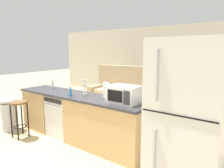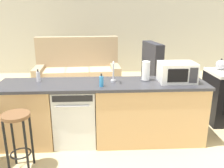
{
  "view_description": "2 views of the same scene",
  "coord_description": "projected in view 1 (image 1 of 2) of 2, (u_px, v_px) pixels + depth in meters",
  "views": [
    {
      "loc": [
        2.89,
        -2.66,
        1.73
      ],
      "look_at": [
        0.65,
        0.43,
        1.1
      ],
      "focal_mm": 32.0,
      "sensor_mm": 36.0,
      "label": 1
    },
    {
      "loc": [
        0.11,
        -3.19,
        1.86
      ],
      "look_at": [
        0.29,
        0.16,
        0.83
      ],
      "focal_mm": 38.0,
      "sensor_mm": 36.0,
      "label": 2
    }
  ],
  "objects": [
    {
      "name": "armchair",
      "position": [
        179.0,
        109.0,
        4.79
      ],
      "size": [
        0.92,
        0.96,
        1.2
      ],
      "color": "#2D2D33",
      "rests_on": "ground_plane"
    },
    {
      "name": "stove_range",
      "position": [
        205.0,
        135.0,
        3.08
      ],
      "size": [
        0.76,
        0.68,
        0.9
      ],
      "color": "black",
      "rests_on": "ground_plane"
    },
    {
      "name": "paper_towel_roll",
      "position": [
        106.0,
        91.0,
        3.54
      ],
      "size": [
        0.14,
        0.14,
        0.28
      ],
      "color": "#4C4C51",
      "rests_on": "kitchen_counter"
    },
    {
      "name": "soap_bottle",
      "position": [
        70.0,
        92.0,
        3.71
      ],
      "size": [
        0.06,
        0.06,
        0.18
      ],
      "color": "#338CCC",
      "rests_on": "kitchen_counter"
    },
    {
      "name": "kettle",
      "position": [
        198.0,
        98.0,
        3.2
      ],
      "size": [
        0.21,
        0.17,
        0.19
      ],
      "color": "#B2B2B7",
      "rests_on": "stove_range"
    },
    {
      "name": "wall_back",
      "position": [
        166.0,
        63.0,
        7.05
      ],
      "size": [
        10.0,
        0.06,
        2.6
      ],
      "color": "beige",
      "rests_on": "ground_plane"
    },
    {
      "name": "kitchen_counter",
      "position": [
        82.0,
        119.0,
        3.87
      ],
      "size": [
        2.94,
        0.66,
        0.9
      ],
      "color": "tan",
      "rests_on": "ground_plane"
    },
    {
      "name": "couch",
      "position": [
        123.0,
        94.0,
        6.26
      ],
      "size": [
        2.05,
        1.01,
        1.27
      ],
      "color": "tan",
      "rests_on": "ground_plane"
    },
    {
      "name": "refrigerator",
      "position": [
        187.0,
        127.0,
        2.13
      ],
      "size": [
        0.72,
        0.73,
        1.86
      ],
      "color": "silver",
      "rests_on": "ground_plane"
    },
    {
      "name": "bar_stool",
      "position": [
        19.0,
        112.0,
        3.97
      ],
      "size": [
        0.32,
        0.32,
        0.74
      ],
      "color": "brown",
      "rests_on": "ground_plane"
    },
    {
      "name": "sink_faucet",
      "position": [
        84.0,
        89.0,
        3.76
      ],
      "size": [
        0.07,
        0.18,
        0.3
      ],
      "color": "silver",
      "rests_on": "kitchen_counter"
    },
    {
      "name": "trash_bin",
      "position": [
        9.0,
        114.0,
        4.36
      ],
      "size": [
        0.35,
        0.35,
        0.74
      ],
      "color": "#B7B7BC",
      "rests_on": "ground_plane"
    },
    {
      "name": "microwave",
      "position": [
        124.0,
        94.0,
        3.22
      ],
      "size": [
        0.5,
        0.37,
        0.28
      ],
      "color": "white",
      "rests_on": "kitchen_counter"
    },
    {
      "name": "dishwasher",
      "position": [
        65.0,
        115.0,
        4.16
      ],
      "size": [
        0.58,
        0.61,
        0.84
      ],
      "color": "silver",
      "rests_on": "ground_plane"
    },
    {
      "name": "ground_plane",
      "position": [
        74.0,
        137.0,
        4.08
      ],
      "size": [
        24.0,
        24.0,
        0.0
      ],
      "primitive_type": "plane",
      "color": "tan"
    },
    {
      "name": "dish_soap_bottle",
      "position": [
        53.0,
        85.0,
        4.47
      ],
      "size": [
        0.06,
        0.06,
        0.18
      ],
      "color": "silver",
      "rests_on": "kitchen_counter"
    }
  ]
}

